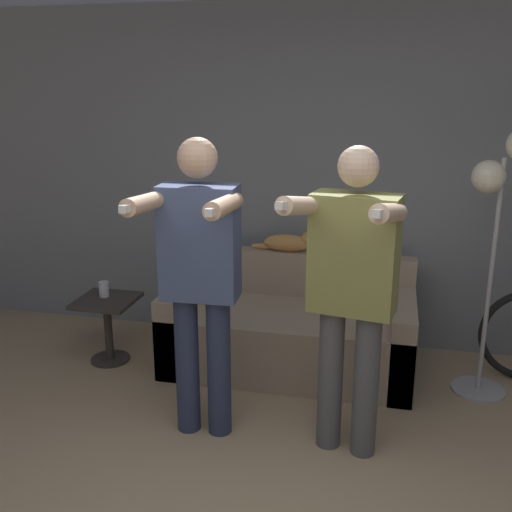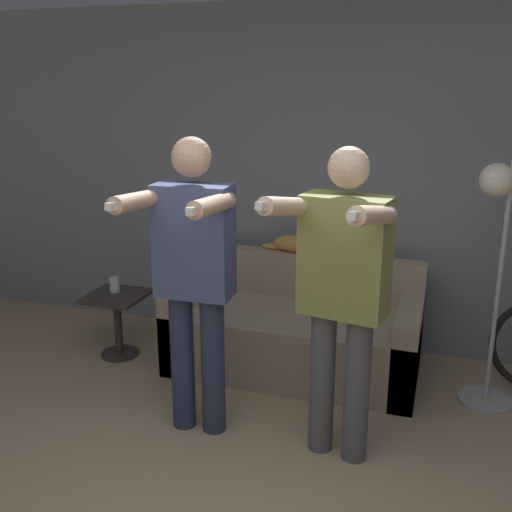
# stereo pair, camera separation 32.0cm
# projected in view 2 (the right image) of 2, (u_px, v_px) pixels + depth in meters

# --- Properties ---
(wall_back) EXTENTS (10.00, 0.05, 2.60)m
(wall_back) POSITION_uv_depth(u_px,v_px,m) (337.00, 182.00, 4.53)
(wall_back) COLOR gray
(wall_back) RESTS_ON ground_plane
(couch) EXTENTS (1.76, 0.84, 0.79)m
(couch) POSITION_uv_depth(u_px,v_px,m) (295.00, 333.00, 4.36)
(couch) COLOR tan
(couch) RESTS_ON ground_plane
(person_left) EXTENTS (0.52, 0.69, 1.75)m
(person_left) POSITION_uv_depth(u_px,v_px,m) (194.00, 269.00, 3.36)
(person_left) COLOR #2D3856
(person_left) RESTS_ON ground_plane
(person_right) EXTENTS (0.60, 0.73, 1.73)m
(person_right) POSITION_uv_depth(u_px,v_px,m) (342.00, 286.00, 3.11)
(person_right) COLOR #56565B
(person_right) RESTS_ON ground_plane
(cat) EXTENTS (0.48, 0.12, 0.16)m
(cat) POSITION_uv_depth(u_px,v_px,m) (298.00, 243.00, 4.51)
(cat) COLOR tan
(cat) RESTS_ON couch
(floor_lamp) EXTENTS (0.39, 0.35, 1.77)m
(floor_lamp) POSITION_uv_depth(u_px,v_px,m) (510.00, 203.00, 3.58)
(floor_lamp) COLOR #B2B2B7
(floor_lamp) RESTS_ON ground_plane
(side_table) EXTENTS (0.42, 0.42, 0.49)m
(side_table) POSITION_uv_depth(u_px,v_px,m) (117.00, 312.00, 4.53)
(side_table) COLOR #38332D
(side_table) RESTS_ON ground_plane
(cup) EXTENTS (0.07, 0.07, 0.11)m
(cup) POSITION_uv_depth(u_px,v_px,m) (115.00, 285.00, 4.53)
(cup) COLOR silver
(cup) RESTS_ON side_table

